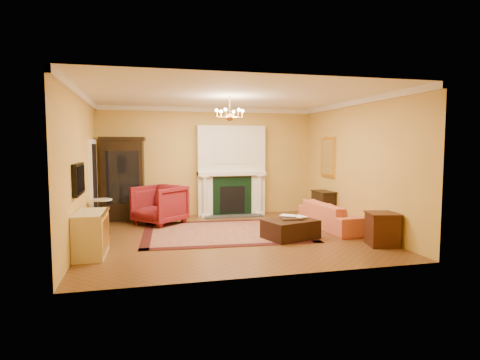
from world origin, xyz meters
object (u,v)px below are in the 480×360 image
object	(u,v)px
commode	(91,234)
console_table	(323,206)
pedestal_table	(102,214)
coral_sofa	(334,211)
china_cabinet	(123,181)
end_table	(382,230)
leather_ottoman	(290,229)
wingback_armchair	(160,203)

from	to	relation	value
commode	console_table	size ratio (longest dim) A/B	1.43
pedestal_table	coral_sofa	distance (m)	5.28
china_cabinet	pedestal_table	xyz separation A→B (m)	(-0.40, -1.61, -0.59)
pedestal_table	end_table	bearing A→B (deg)	-23.84
coral_sofa	leather_ottoman	xyz separation A→B (m)	(-1.35, -0.71, -0.21)
china_cabinet	end_table	distance (m)	6.47
pedestal_table	console_table	distance (m)	5.49
china_cabinet	commode	xyz separation A→B (m)	(-0.43, -3.39, -0.65)
china_cabinet	wingback_armchair	xyz separation A→B (m)	(0.89, -0.78, -0.51)
wingback_armchair	end_table	bearing A→B (deg)	11.00
wingback_armchair	end_table	distance (m)	5.25
commode	end_table	world-z (taller)	commode
china_cabinet	wingback_armchair	size ratio (longest dim) A/B	1.95
commode	leather_ottoman	bearing A→B (deg)	6.51
china_cabinet	end_table	bearing A→B (deg)	-33.41
coral_sofa	leather_ottoman	bearing A→B (deg)	114.99
china_cabinet	wingback_armchair	distance (m)	1.28
coral_sofa	console_table	xyz separation A→B (m)	(0.25, 1.07, -0.05)
wingback_armchair	end_table	world-z (taller)	wingback_armchair
wingback_armchair	console_table	world-z (taller)	wingback_armchair
pedestal_table	console_table	size ratio (longest dim) A/B	1.06
wingback_armchair	pedestal_table	xyz separation A→B (m)	(-1.28, -0.84, -0.08)
end_table	leather_ottoman	distance (m)	1.82
commode	leather_ottoman	xyz separation A→B (m)	(3.91, 0.35, -0.18)
end_table	console_table	xyz separation A→B (m)	(0.06, 2.74, 0.06)
wingback_armchair	coral_sofa	xyz separation A→B (m)	(3.95, -1.56, -0.12)
end_table	leather_ottoman	xyz separation A→B (m)	(-1.54, 0.97, -0.10)
leather_ottoman	wingback_armchair	bearing A→B (deg)	122.05
coral_sofa	pedestal_table	bearing A→B (deg)	79.53
china_cabinet	coral_sofa	distance (m)	5.40
china_cabinet	end_table	world-z (taller)	china_cabinet
china_cabinet	console_table	size ratio (longest dim) A/B	2.81
console_table	leather_ottoman	world-z (taller)	console_table
end_table	leather_ottoman	world-z (taller)	end_table
coral_sofa	commode	bearing A→B (deg)	98.76
china_cabinet	pedestal_table	world-z (taller)	china_cabinet
leather_ottoman	console_table	bearing A→B (deg)	31.09
commode	coral_sofa	size ratio (longest dim) A/B	0.49
pedestal_table	leather_ottoman	size ratio (longest dim) A/B	0.75
leather_ottoman	coral_sofa	bearing A→B (deg)	10.71
china_cabinet	leather_ottoman	xyz separation A→B (m)	(3.48, -3.04, -0.83)
commode	end_table	distance (m)	5.49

